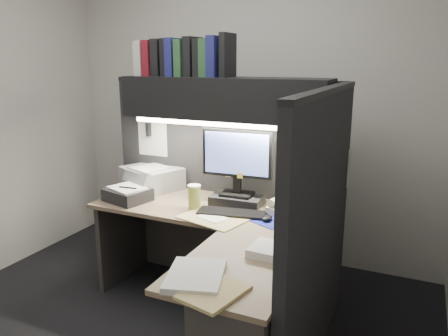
% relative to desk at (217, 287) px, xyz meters
% --- Properties ---
extents(floor, '(3.50, 3.50, 0.00)m').
position_rel_desk_xyz_m(floor, '(-0.43, 0.00, -0.44)').
color(floor, black).
rests_on(floor, ground).
extents(wall_back, '(3.50, 0.04, 2.70)m').
position_rel_desk_xyz_m(wall_back, '(-0.43, 1.50, 0.91)').
color(wall_back, beige).
rests_on(wall_back, floor).
extents(partition_back, '(1.90, 0.06, 1.60)m').
position_rel_desk_xyz_m(partition_back, '(-0.40, 0.93, 0.36)').
color(partition_back, black).
rests_on(partition_back, floor).
extents(partition_right, '(0.06, 1.50, 1.60)m').
position_rel_desk_xyz_m(partition_right, '(0.55, 0.18, 0.36)').
color(partition_right, black).
rests_on(partition_right, floor).
extents(desk, '(1.70, 1.53, 0.73)m').
position_rel_desk_xyz_m(desk, '(0.00, 0.00, 0.00)').
color(desk, '#7D6B4F').
rests_on(desk, floor).
extents(overhead_shelf, '(1.55, 0.34, 0.30)m').
position_rel_desk_xyz_m(overhead_shelf, '(-0.30, 0.75, 1.06)').
color(overhead_shelf, black).
rests_on(overhead_shelf, partition_back).
extents(task_light_tube, '(1.32, 0.04, 0.04)m').
position_rel_desk_xyz_m(task_light_tube, '(-0.30, 0.61, 0.89)').
color(task_light_tube, white).
rests_on(task_light_tube, overhead_shelf).
extents(monitor, '(0.52, 0.25, 0.56)m').
position_rel_desk_xyz_m(monitor, '(-0.16, 0.68, 0.51)').
color(monitor, black).
rests_on(monitor, desk).
extents(keyboard, '(0.49, 0.24, 0.02)m').
position_rel_desk_xyz_m(keyboard, '(-0.11, 0.47, 0.30)').
color(keyboard, black).
rests_on(keyboard, desk).
extents(mousepad, '(0.28, 0.27, 0.00)m').
position_rel_desk_xyz_m(mousepad, '(0.17, 0.45, 0.29)').
color(mousepad, navy).
rests_on(mousepad, desk).
extents(mouse, '(0.07, 0.10, 0.04)m').
position_rel_desk_xyz_m(mouse, '(0.15, 0.45, 0.31)').
color(mouse, black).
rests_on(mouse, mousepad).
extents(telephone, '(0.26, 0.26, 0.09)m').
position_rel_desk_xyz_m(telephone, '(0.23, 0.65, 0.33)').
color(telephone, beige).
rests_on(telephone, desk).
extents(coffee_cup, '(0.11, 0.11, 0.17)m').
position_rel_desk_xyz_m(coffee_cup, '(-0.40, 0.47, 0.37)').
color(coffee_cup, '#CAC550').
rests_on(coffee_cup, desk).
extents(printer, '(0.55, 0.51, 0.18)m').
position_rel_desk_xyz_m(printer, '(-0.97, 0.79, 0.37)').
color(printer, '#979B9D').
rests_on(printer, desk).
extents(notebook_stack, '(0.37, 0.33, 0.09)m').
position_rel_desk_xyz_m(notebook_stack, '(-0.95, 0.43, 0.33)').
color(notebook_stack, black).
rests_on(notebook_stack, desk).
extents(open_folder, '(0.49, 0.38, 0.01)m').
position_rel_desk_xyz_m(open_folder, '(-0.20, 0.34, 0.29)').
color(open_folder, tan).
rests_on(open_folder, desk).
extents(paper_stack_a, '(0.26, 0.22, 0.05)m').
position_rel_desk_xyz_m(paper_stack_a, '(0.35, -0.02, 0.31)').
color(paper_stack_a, white).
rests_on(paper_stack_a, desk).
extents(paper_stack_b, '(0.35, 0.40, 0.03)m').
position_rel_desk_xyz_m(paper_stack_b, '(0.09, -0.44, 0.30)').
color(paper_stack_b, white).
rests_on(paper_stack_b, desk).
extents(manila_stack, '(0.29, 0.34, 0.02)m').
position_rel_desk_xyz_m(manila_stack, '(0.23, -0.53, 0.30)').
color(manila_stack, tan).
rests_on(manila_stack, desk).
extents(binder_row, '(0.76, 0.26, 0.30)m').
position_rel_desk_xyz_m(binder_row, '(-0.63, 0.75, 1.34)').
color(binder_row, silver).
rests_on(binder_row, overhead_shelf).
extents(pinned_papers, '(1.76, 1.31, 0.51)m').
position_rel_desk_xyz_m(pinned_papers, '(-0.00, 0.56, 0.61)').
color(pinned_papers, white).
rests_on(pinned_papers, partition_back).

